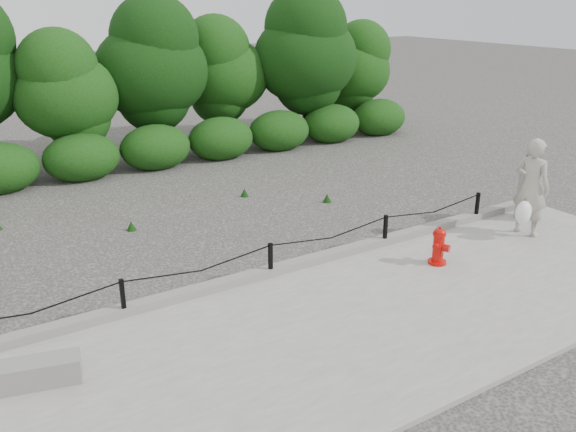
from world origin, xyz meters
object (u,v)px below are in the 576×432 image
Objects in this scene: fire_hydrant at (439,246)px; concrete_block at (38,372)px; utility_cabinet at (530,190)px; pedestrian at (531,189)px.

fire_hydrant reaches higher than concrete_block.
utility_cabinet is (9.91, 0.55, 0.46)m from concrete_block.
pedestrian is 1.91× the size of concrete_block.
pedestrian is 9.15m from concrete_block.
utility_cabinet is at bearing -66.52° from pedestrian.
fire_hydrant is at bearing -160.40° from utility_cabinet.
fire_hydrant is 3.34m from utility_cabinet.
pedestrian is at bearing -136.49° from utility_cabinet.
concrete_block is (-9.11, 0.00, -0.77)m from pedestrian.
pedestrian reaches higher than fire_hydrant.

